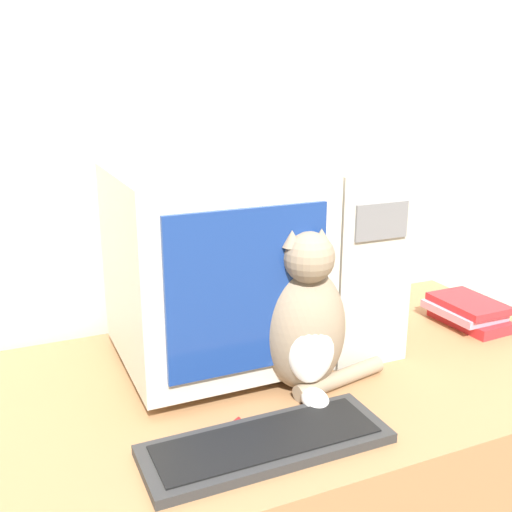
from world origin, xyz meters
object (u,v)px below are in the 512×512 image
object	(u,v)px
book_stack	(468,312)
cat	(306,324)
crt_monitor	(213,266)
pen	(218,436)
computer_tower	(331,252)
keyboard	(267,443)

from	to	relation	value
book_stack	cat	bearing A→B (deg)	-166.94
cat	book_stack	world-z (taller)	cat
crt_monitor	pen	bearing A→B (deg)	-108.94
computer_tower	book_stack	size ratio (longest dim) A/B	2.09
pen	book_stack	bearing A→B (deg)	16.21
crt_monitor	book_stack	size ratio (longest dim) A/B	2.13
crt_monitor	cat	size ratio (longest dim) A/B	1.27
crt_monitor	computer_tower	distance (m)	0.31
computer_tower	cat	distance (m)	0.29
computer_tower	keyboard	world-z (taller)	computer_tower
cat	book_stack	bearing A→B (deg)	24.31
keyboard	book_stack	distance (m)	0.77
cat	crt_monitor	bearing A→B (deg)	134.18
cat	pen	bearing A→B (deg)	-145.31
pen	keyboard	bearing A→B (deg)	-43.37
crt_monitor	book_stack	xyz separation A→B (m)	(0.67, -0.07, -0.19)
keyboard	book_stack	xyz separation A→B (m)	(0.71, 0.29, 0.02)
keyboard	pen	world-z (taller)	keyboard
crt_monitor	keyboard	bearing A→B (deg)	-95.54
keyboard	pen	bearing A→B (deg)	136.63
computer_tower	cat	bearing A→B (deg)	-130.69
cat	keyboard	bearing A→B (deg)	-123.74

